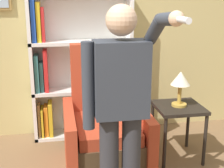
{
  "coord_description": "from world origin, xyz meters",
  "views": [
    {
      "loc": [
        -0.41,
        -1.91,
        1.75
      ],
      "look_at": [
        0.03,
        0.62,
        1.02
      ],
      "focal_mm": 50.0,
      "sensor_mm": 36.0,
      "label": 1
    }
  ],
  "objects": [
    {
      "name": "side_table",
      "position": [
        0.85,
        1.08,
        0.52
      ],
      "size": [
        0.5,
        0.5,
        0.61
      ],
      "color": "black",
      "rests_on": "ground_plane"
    },
    {
      "name": "wall_back",
      "position": [
        -0.01,
        2.03,
        1.4
      ],
      "size": [
        8.0,
        0.11,
        2.8
      ],
      "color": "tan",
      "rests_on": "ground_plane"
    },
    {
      "name": "person_standing",
      "position": [
        0.03,
        0.24,
        0.97
      ],
      "size": [
        0.54,
        0.78,
        1.7
      ],
      "color": "#2D2D33",
      "rests_on": "ground_plane"
    },
    {
      "name": "bookcase",
      "position": [
        -0.24,
        1.87,
        0.9
      ],
      "size": [
        1.23,
        0.28,
        1.81
      ],
      "color": "white",
      "rests_on": "ground_plane"
    },
    {
      "name": "armchair",
      "position": [
        0.03,
        1.07,
        0.37
      ],
      "size": [
        0.83,
        0.94,
        1.26
      ],
      "color": "#4C3823",
      "rests_on": "ground_plane"
    },
    {
      "name": "table_lamp",
      "position": [
        0.85,
        1.08,
        0.88
      ],
      "size": [
        0.21,
        0.21,
        0.38
      ],
      "color": "gold",
      "rests_on": "side_table"
    }
  ]
}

